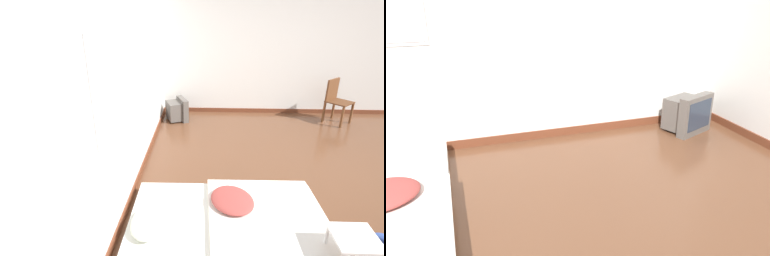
% 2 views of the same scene
% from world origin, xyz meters
% --- Properties ---
extents(wall_back, '(7.89, 0.08, 2.60)m').
position_xyz_m(wall_back, '(-0.01, 2.65, 1.29)').
color(wall_back, silver).
rests_on(wall_back, ground_plane).
extents(crt_tv, '(0.56, 0.51, 0.45)m').
position_xyz_m(crt_tv, '(2.20, 2.27, 0.22)').
color(crt_tv, '#56514C').
rests_on(crt_tv, ground_plane).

